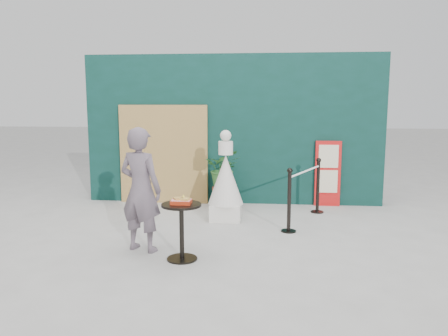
{
  "coord_description": "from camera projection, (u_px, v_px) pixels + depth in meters",
  "views": [
    {
      "loc": [
        0.65,
        -5.73,
        2.05
      ],
      "look_at": [
        0.0,
        1.2,
        1.0
      ],
      "focal_mm": 35.0,
      "sensor_mm": 36.0,
      "label": 1
    }
  ],
  "objects": [
    {
      "name": "ground",
      "position": [
        216.0,
        253.0,
        6.0
      ],
      "size": [
        60.0,
        60.0,
        0.0
      ],
      "primitive_type": "plane",
      "color": "#ADAAA5",
      "rests_on": "ground"
    },
    {
      "name": "back_wall",
      "position": [
        233.0,
        130.0,
        8.88
      ],
      "size": [
        6.0,
        0.3,
        3.0
      ],
      "primitive_type": "cube",
      "color": "#0A2D25",
      "rests_on": "ground"
    },
    {
      "name": "bamboo_fence",
      "position": [
        164.0,
        154.0,
        8.88
      ],
      "size": [
        1.8,
        0.08,
        2.0
      ],
      "primitive_type": "cube",
      "color": "tan",
      "rests_on": "ground"
    },
    {
      "name": "woman",
      "position": [
        141.0,
        190.0,
        5.98
      ],
      "size": [
        0.73,
        0.59,
        1.72
      ],
      "primitive_type": "imported",
      "rotation": [
        0.0,
        0.0,
        2.81
      ],
      "color": "#635560",
      "rests_on": "ground"
    },
    {
      "name": "menu_board",
      "position": [
        328.0,
        174.0,
        8.64
      ],
      "size": [
        0.5,
        0.07,
        1.3
      ],
      "color": "red",
      "rests_on": "ground"
    },
    {
      "name": "statue",
      "position": [
        226.0,
        184.0,
        7.61
      ],
      "size": [
        0.62,
        0.62,
        1.58
      ],
      "color": "silver",
      "rests_on": "ground"
    },
    {
      "name": "cafe_table",
      "position": [
        182.0,
        223.0,
        5.67
      ],
      "size": [
        0.52,
        0.52,
        0.75
      ],
      "color": "black",
      "rests_on": "ground"
    },
    {
      "name": "food_basket",
      "position": [
        181.0,
        201.0,
        5.63
      ],
      "size": [
        0.26,
        0.19,
        0.11
      ],
      "color": "#B42D13",
      "rests_on": "cafe_table"
    },
    {
      "name": "planter",
      "position": [
        224.0,
        174.0,
        8.54
      ],
      "size": [
        0.68,
        0.59,
        1.15
      ],
      "color": "brown",
      "rests_on": "ground"
    },
    {
      "name": "stanchion_barrier",
      "position": [
        305.0,
        193.0,
        7.52
      ],
      "size": [
        0.84,
        1.54,
        1.03
      ],
      "color": "black",
      "rests_on": "ground"
    }
  ]
}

